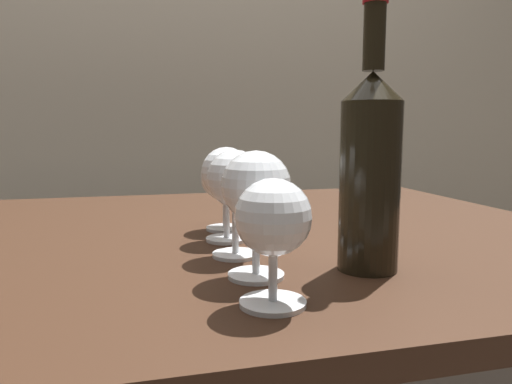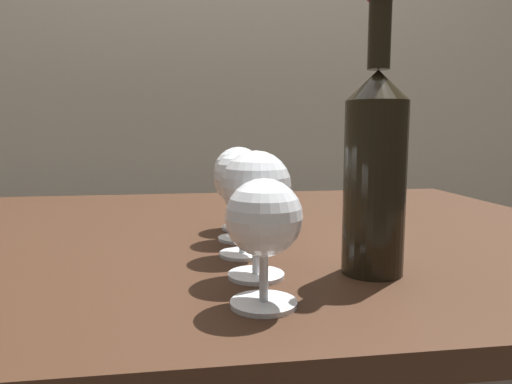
# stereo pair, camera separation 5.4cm
# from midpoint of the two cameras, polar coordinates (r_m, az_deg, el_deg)

# --- Properties ---
(back_wall) EXTENTS (5.00, 0.08, 2.60)m
(back_wall) POSITION_cam_midpoint_polar(r_m,az_deg,el_deg) (1.98, -12.12, 19.71)
(back_wall) COLOR #B2A893
(back_wall) RESTS_ON ground_plane
(dining_table) EXTENTS (1.30, 0.95, 0.71)m
(dining_table) POSITION_cam_midpoint_polar(r_m,az_deg,el_deg) (0.84, -7.77, -10.09)
(dining_table) COLOR #382114
(dining_table) RESTS_ON ground_plane
(wine_glass_chardonnay) EXTENTS (0.08, 0.08, 0.13)m
(wine_glass_chardonnay) POSITION_cam_midpoint_polar(r_m,az_deg,el_deg) (0.46, -1.32, -3.59)
(wine_glass_chardonnay) COLOR white
(wine_glass_chardonnay) RESTS_ON dining_table
(wine_glass_white) EXTENTS (0.08, 0.08, 0.15)m
(wine_glass_white) POSITION_cam_midpoint_polar(r_m,az_deg,el_deg) (0.54, -2.86, 0.26)
(wine_glass_white) COLOR white
(wine_glass_white) RESTS_ON dining_table
(wine_glass_pinot) EXTENTS (0.08, 0.08, 0.15)m
(wine_glass_pinot) POSITION_cam_midpoint_polar(r_m,az_deg,el_deg) (0.64, -4.98, 1.34)
(wine_glass_pinot) COLOR white
(wine_glass_pinot) RESTS_ON dining_table
(wine_glass_rose) EXTENTS (0.08, 0.08, 0.15)m
(wine_glass_rose) POSITION_cam_midpoint_polar(r_m,az_deg,el_deg) (0.73, -5.72, 1.95)
(wine_glass_rose) COLOR white
(wine_glass_rose) RESTS_ON dining_table
(wine_glass_cabernet) EXTENTS (0.08, 0.08, 0.13)m
(wine_glass_cabernet) POSITION_cam_midpoint_polar(r_m,az_deg,el_deg) (0.81, -5.63, 1.66)
(wine_glass_cabernet) COLOR white
(wine_glass_cabernet) RESTS_ON dining_table
(wine_bottle) EXTENTS (0.07, 0.07, 0.33)m
(wine_bottle) POSITION_cam_midpoint_polar(r_m,az_deg,el_deg) (0.58, 11.00, 3.01)
(wine_bottle) COLOR black
(wine_bottle) RESTS_ON dining_table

